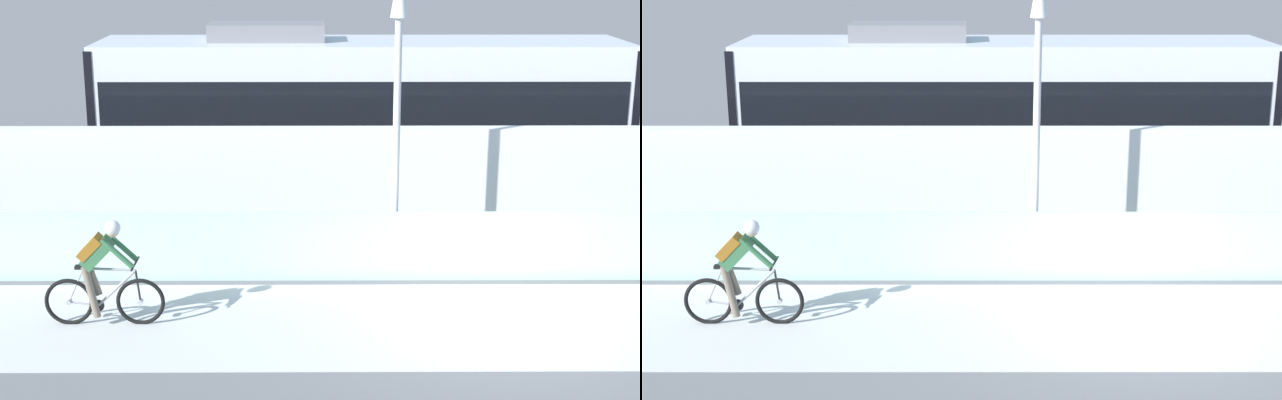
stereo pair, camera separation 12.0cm
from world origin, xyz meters
TOP-DOWN VIEW (x-y plane):
  - ground_plane at (0.00, 0.00)m, footprint 200.00×200.00m
  - bike_path_deck at (0.00, 0.00)m, footprint 32.00×3.20m
  - glass_parapet at (0.00, 1.85)m, footprint 32.00×0.05m
  - concrete_barrier_wall at (0.00, 3.65)m, footprint 32.00×0.36m
  - tram_rail_near at (0.00, 6.13)m, footprint 32.00×0.08m
  - tram_rail_far at (0.00, 7.57)m, footprint 32.00×0.08m
  - tram at (-1.77, 6.85)m, footprint 11.06×2.54m
  - cyclist_on_bike at (-5.84, -0.00)m, footprint 1.77×0.58m
  - lamp_post_antenna at (-1.41, 2.15)m, footprint 0.28×0.28m

SIDE VIEW (x-z plane):
  - ground_plane at x=0.00m, z-range 0.00..0.00m
  - tram_rail_near at x=0.00m, z-range 0.00..0.01m
  - tram_rail_far at x=0.00m, z-range 0.00..0.01m
  - bike_path_deck at x=0.00m, z-range 0.00..0.01m
  - glass_parapet at x=0.00m, z-range 0.00..1.18m
  - cyclist_on_bike at x=-5.84m, z-range -0.01..1.60m
  - concrete_barrier_wall at x=0.00m, z-range 0.00..2.23m
  - tram at x=-1.77m, z-range -0.01..3.80m
  - lamp_post_antenna at x=-1.41m, z-range 0.69..5.89m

